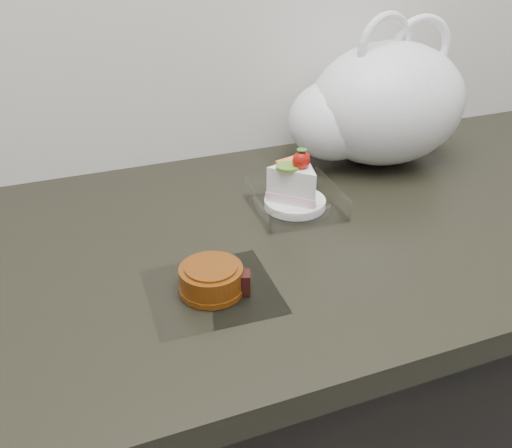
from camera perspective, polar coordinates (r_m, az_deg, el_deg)
counter at (r=1.16m, az=1.00°, el=-20.01°), size 2.04×0.64×0.90m
cake_tray at (r=0.92m, az=3.95°, el=3.12°), size 0.14×0.14×0.11m
mooncake_wrap at (r=0.73m, az=-4.36°, el=-5.75°), size 0.17×0.16×0.04m
plastic_bag at (r=1.09m, az=12.04°, el=11.49°), size 0.34×0.24×0.28m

